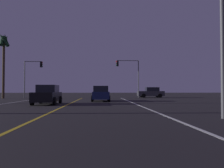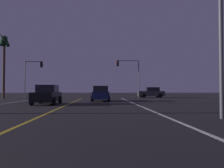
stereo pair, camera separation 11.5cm
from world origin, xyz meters
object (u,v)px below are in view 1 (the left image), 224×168
(traffic_light_near_left, at_px, (33,71))
(car_oncoming, at_px, (47,95))
(car_crossing_side, at_px, (151,93))
(traffic_light_near_right, at_px, (128,70))
(street_lamp_right_near, at_px, (211,16))
(palm_tree_left_far, at_px, (4,46))
(car_ahead_far, at_px, (101,94))

(traffic_light_near_left, bearing_deg, car_oncoming, -69.16)
(car_crossing_side, relative_size, traffic_light_near_right, 0.73)
(street_lamp_right_near, xyz_separation_m, palm_tree_left_far, (-19.11, 23.84, 3.15))
(traffic_light_near_right, bearing_deg, car_ahead_far, 66.12)
(traffic_light_near_right, height_order, street_lamp_right_near, street_lamp_right_near)
(car_crossing_side, height_order, car_oncoming, same)
(car_crossing_side, relative_size, traffic_light_near_left, 0.76)
(car_oncoming, distance_m, traffic_light_near_left, 16.26)
(street_lamp_right_near, bearing_deg, car_crossing_side, -97.34)
(traffic_light_near_right, distance_m, traffic_light_near_left, 14.65)
(car_crossing_side, height_order, traffic_light_near_right, traffic_light_near_right)
(car_ahead_far, bearing_deg, car_oncoming, 137.67)
(car_crossing_side, relative_size, car_oncoming, 1.00)
(traffic_light_near_right, relative_size, traffic_light_near_left, 1.04)
(traffic_light_near_right, bearing_deg, car_crossing_side, -154.10)
(car_oncoming, relative_size, traffic_light_near_right, 0.73)
(car_ahead_far, xyz_separation_m, palm_tree_left_far, (-14.24, 8.37, 6.88))
(car_crossing_side, distance_m, palm_tree_left_far, 23.86)
(car_crossing_side, height_order, traffic_light_near_left, traffic_light_near_left)
(car_oncoming, bearing_deg, street_lamp_right_near, 42.81)
(car_oncoming, xyz_separation_m, traffic_light_near_right, (8.99, 14.87, 3.57))
(car_crossing_side, xyz_separation_m, palm_tree_left_far, (-22.61, -3.32, 6.88))
(car_ahead_far, distance_m, car_oncoming, 6.97)
(traffic_light_near_left, bearing_deg, car_ahead_far, -43.19)
(car_ahead_far, xyz_separation_m, traffic_light_near_left, (-10.35, 9.72, 3.36))
(traffic_light_near_right, height_order, palm_tree_left_far, palm_tree_left_far)
(car_crossing_side, distance_m, car_oncoming, 21.31)
(traffic_light_near_left, xyz_separation_m, street_lamp_right_near, (15.22, -25.19, 0.36))
(car_oncoming, xyz_separation_m, street_lamp_right_near, (9.56, -10.32, 3.73))
(car_crossing_side, relative_size, street_lamp_right_near, 0.61)
(traffic_light_near_left, distance_m, street_lamp_right_near, 29.43)
(street_lamp_right_near, bearing_deg, traffic_light_near_left, -58.85)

